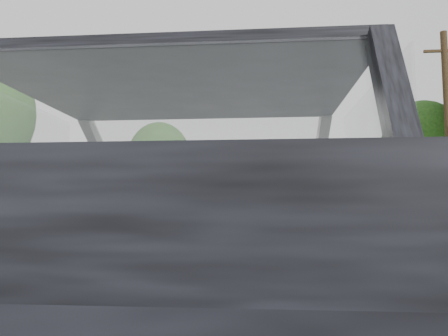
% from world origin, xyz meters
% --- Properties ---
extents(subject_car, '(1.80, 4.00, 1.45)m').
position_xyz_m(subject_car, '(0.00, 0.00, 0.72)').
color(subject_car, black).
rests_on(subject_car, ground).
extents(dashboard, '(1.58, 0.45, 0.30)m').
position_xyz_m(dashboard, '(0.00, 0.62, 0.85)').
color(dashboard, black).
rests_on(dashboard, subject_car).
extents(driver_seat, '(0.50, 0.72, 0.42)m').
position_xyz_m(driver_seat, '(-0.40, -0.29, 0.88)').
color(driver_seat, black).
rests_on(driver_seat, subject_car).
extents(passenger_seat, '(0.50, 0.72, 0.42)m').
position_xyz_m(passenger_seat, '(0.40, -0.29, 0.88)').
color(passenger_seat, black).
rests_on(passenger_seat, subject_car).
extents(steering_wheel, '(0.36, 0.36, 0.04)m').
position_xyz_m(steering_wheel, '(-0.40, 0.33, 0.92)').
color(steering_wheel, black).
rests_on(steering_wheel, dashboard).
extents(cat, '(0.60, 0.32, 0.26)m').
position_xyz_m(cat, '(0.24, 0.61, 1.08)').
color(cat, gray).
rests_on(cat, dashboard).
extents(guardrail, '(0.05, 90.00, 0.32)m').
position_xyz_m(guardrail, '(4.30, 10.00, 0.58)').
color(guardrail, gray).
rests_on(guardrail, ground).
extents(other_car, '(2.23, 4.33, 1.36)m').
position_xyz_m(other_car, '(-0.32, 23.31, 0.68)').
color(other_car, silver).
rests_on(other_car, ground).
extents(highway_sign, '(0.17, 0.91, 2.27)m').
position_xyz_m(highway_sign, '(4.98, 24.17, 1.14)').
color(highway_sign, '#10531C').
rests_on(highway_sign, ground).
extents(utility_pole, '(0.30, 0.30, 7.76)m').
position_xyz_m(utility_pole, '(7.49, 14.62, 3.88)').
color(utility_pole, '#4B3521').
rests_on(utility_pole, ground).
extents(tree_2, '(4.77, 4.77, 6.15)m').
position_xyz_m(tree_2, '(8.47, 20.04, 3.08)').
color(tree_2, '#1B3815').
rests_on(tree_2, ground).
extents(tree_3, '(6.32, 6.32, 9.51)m').
position_xyz_m(tree_3, '(14.42, 37.14, 4.76)').
color(tree_3, '#1B3815').
rests_on(tree_3, ground).
extents(tree_6, '(5.03, 5.03, 7.55)m').
position_xyz_m(tree_6, '(-7.74, 31.19, 3.77)').
color(tree_6, '#1B3815').
rests_on(tree_6, ground).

